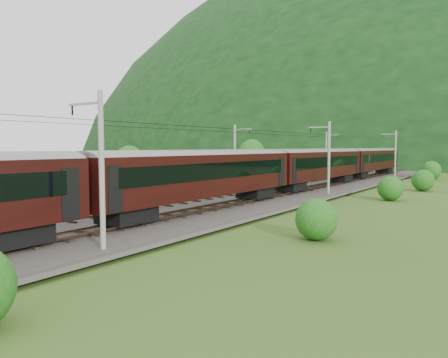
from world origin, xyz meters
The scene contains 14 objects.
ground centered at (0.00, 0.00, 0.00)m, with size 600.00×600.00×0.00m, color #344F18.
railbed centered at (0.00, 10.00, 0.15)m, with size 14.00×220.00×0.30m, color #38332D.
track_left centered at (-2.40, 10.00, 0.37)m, with size 2.40×220.00×0.27m.
track_right centered at (2.40, 10.00, 0.37)m, with size 2.40×220.00×0.27m.
catenary_left centered at (-6.12, 32.00, 4.50)m, with size 2.54×192.28×8.00m.
catenary_right centered at (6.12, 32.00, 4.50)m, with size 2.54×192.28×8.00m.
overhead_wires centered at (0.00, 10.00, 7.10)m, with size 4.83×198.00×0.03m.
mountain_ridge centered at (-120.00, 300.00, 0.00)m, with size 336.00×280.00×132.00m, color black.
train centered at (2.40, 26.01, 3.85)m, with size 3.29×156.79×5.74m.
hazard_post_near centered at (-0.59, 56.71, 1.06)m, with size 0.16×0.16×1.53m, color red.
hazard_post_far centered at (0.41, 40.58, 0.98)m, with size 0.15×0.15×1.37m, color red.
signal centered at (-4.95, 55.71, 1.45)m, with size 0.22×0.22×1.96m.
vegetation_left centered at (-13.34, 17.23, 2.56)m, with size 10.44×144.31×6.80m.
vegetation_right centered at (12.47, 21.14, 1.22)m, with size 6.41×105.76×2.84m.
Camera 1 is at (23.52, -14.76, 5.49)m, focal length 35.00 mm.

